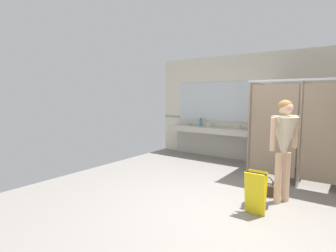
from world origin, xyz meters
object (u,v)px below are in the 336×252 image
object	(u,v)px
paper_cup	(208,126)
wet_floor_sign	(256,193)
person_standing	(284,138)
soap_dispenser	(201,122)
handbag	(266,189)

from	to	relation	value
paper_cup	wet_floor_sign	bearing A→B (deg)	-51.25
person_standing	paper_cup	bearing A→B (deg)	139.53
soap_dispenser	paper_cup	distance (m)	0.40
handbag	soap_dispenser	size ratio (longest dim) A/B	1.50
soap_dispenser	person_standing	bearing A→B (deg)	-39.59
handbag	soap_dispenser	world-z (taller)	soap_dispenser
person_standing	soap_dispenser	bearing A→B (deg)	140.41
soap_dispenser	paper_cup	bearing A→B (deg)	-32.66
handbag	wet_floor_sign	size ratio (longest dim) A/B	0.54
handbag	paper_cup	distance (m)	2.93
person_standing	paper_cup	size ratio (longest dim) A/B	19.61
person_standing	handbag	distance (m)	0.97
soap_dispenser	wet_floor_sign	world-z (taller)	soap_dispenser
soap_dispenser	wet_floor_sign	xyz separation A→B (m)	(2.52, -2.93, -0.62)
soap_dispenser	wet_floor_sign	distance (m)	3.91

